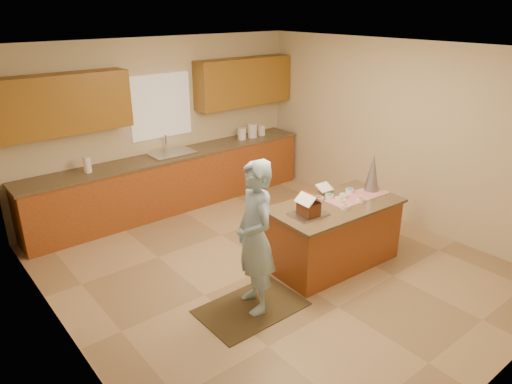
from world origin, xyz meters
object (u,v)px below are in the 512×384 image
island_base (333,235)px  boy (255,238)px  gingerbread_house (309,206)px  tinsel_tree (373,173)px

island_base → boy: size_ratio=0.96×
island_base → gingerbread_house: bearing=-174.8°
island_base → tinsel_tree: (0.71, 0.01, 0.69)m
tinsel_tree → boy: size_ratio=0.29×
tinsel_tree → gingerbread_house: 1.22m
island_base → boy: 1.47m
island_base → tinsel_tree: tinsel_tree is taller
tinsel_tree → boy: 2.11m
island_base → tinsel_tree: 0.99m
island_base → gingerbread_house: 0.75m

